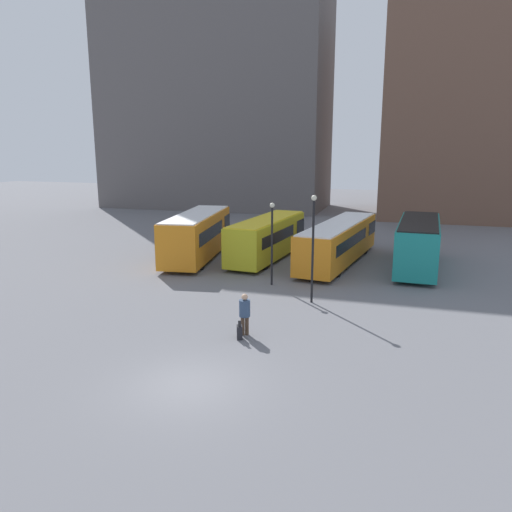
# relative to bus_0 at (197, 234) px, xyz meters

# --- Properties ---
(ground_plane) EXTENTS (160.00, 160.00, 0.00)m
(ground_plane) POSITION_rel_bus_0_xyz_m (7.54, -18.09, -1.77)
(ground_plane) COLOR slate
(building_block_left) EXTENTS (28.53, 12.10, 36.06)m
(building_block_left) POSITION_rel_bus_0_xyz_m (-10.28, 30.01, 16.27)
(building_block_left) COLOR #5B5656
(building_block_left) RESTS_ON ground_plane
(building_block_right) EXTENTS (19.12, 16.05, 22.79)m
(building_block_right) POSITION_rel_bus_0_xyz_m (20.65, 30.01, 9.63)
(building_block_right) COLOR brown
(building_block_right) RESTS_ON ground_plane
(bus_0) EXTENTS (3.99, 10.34, 3.26)m
(bus_0) POSITION_rel_bus_0_xyz_m (0.00, 0.00, 0.00)
(bus_0) COLOR orange
(bus_0) RESTS_ON ground_plane
(bus_1) EXTENTS (3.35, 10.00, 2.93)m
(bus_1) POSITION_rel_bus_0_xyz_m (4.83, 1.38, -0.17)
(bus_1) COLOR gold
(bus_1) RESTS_ON ground_plane
(bus_2) EXTENTS (4.08, 12.40, 2.80)m
(bus_2) POSITION_rel_bus_0_xyz_m (9.87, 1.73, -0.23)
(bus_2) COLOR orange
(bus_2) RESTS_ON ground_plane
(bus_3) EXTENTS (2.86, 9.64, 3.21)m
(bus_3) POSITION_rel_bus_0_xyz_m (15.07, 1.47, -0.03)
(bus_3) COLOR #19847F
(bus_3) RESTS_ON ground_plane
(traveler) EXTENTS (0.61, 0.61, 1.84)m
(traveler) POSITION_rel_bus_0_xyz_m (7.92, -13.16, -0.68)
(traveler) COLOR #4C3828
(traveler) RESTS_ON ground_plane
(suitcase) EXTENTS (0.34, 0.41, 0.85)m
(suitcase) POSITION_rel_bus_0_xyz_m (7.86, -13.67, -1.46)
(suitcase) COLOR black
(suitcase) RESTS_ON ground_plane
(lamp_post_0) EXTENTS (0.28, 0.28, 5.56)m
(lamp_post_0) POSITION_rel_bus_0_xyz_m (9.80, -7.83, 1.51)
(lamp_post_0) COLOR black
(lamp_post_0) RESTS_ON ground_plane
(lamp_post_1) EXTENTS (0.28, 0.28, 4.81)m
(lamp_post_1) POSITION_rel_bus_0_xyz_m (6.94, -5.21, 1.12)
(lamp_post_1) COLOR black
(lamp_post_1) RESTS_ON ground_plane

